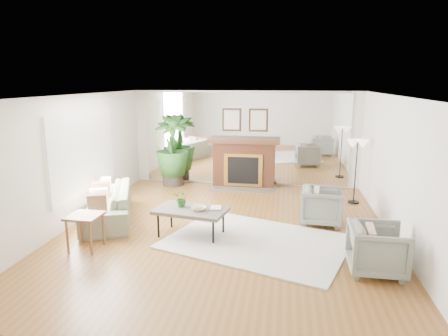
% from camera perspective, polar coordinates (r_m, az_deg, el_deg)
% --- Properties ---
extents(ground, '(7.00, 7.00, 0.00)m').
position_cam_1_polar(ground, '(7.59, 0.18, -8.95)').
color(ground, brown).
rests_on(ground, ground).
extents(wall_left, '(0.02, 7.00, 2.50)m').
position_cam_1_polar(wall_left, '(8.22, -20.90, 0.97)').
color(wall_left, silver).
rests_on(wall_left, ground).
extents(wall_right, '(0.02, 7.00, 2.50)m').
position_cam_1_polar(wall_right, '(7.40, 23.73, -0.46)').
color(wall_right, silver).
rests_on(wall_right, ground).
extents(wall_back, '(6.00, 0.02, 2.50)m').
position_cam_1_polar(wall_back, '(10.64, 3.03, 4.22)').
color(wall_back, silver).
rests_on(wall_back, ground).
extents(mirror_panel, '(5.40, 0.04, 2.40)m').
position_cam_1_polar(mirror_panel, '(10.62, 3.02, 4.21)').
color(mirror_panel, silver).
rests_on(mirror_panel, wall_back).
extents(window_panel, '(0.04, 2.40, 1.50)m').
position_cam_1_polar(window_panel, '(8.53, -19.47, 2.16)').
color(window_panel, '#B2E09E').
rests_on(window_panel, wall_left).
extents(fireplace, '(1.85, 0.83, 2.05)m').
position_cam_1_polar(fireplace, '(10.51, 2.86, 0.86)').
color(fireplace, brown).
rests_on(fireplace, ground).
extents(area_rug, '(3.53, 3.00, 0.03)m').
position_cam_1_polar(area_rug, '(7.08, 4.67, -10.46)').
color(area_rug, silver).
rests_on(area_rug, ground).
extents(coffee_table, '(1.37, 0.94, 0.50)m').
position_cam_1_polar(coffee_table, '(7.24, -4.76, -6.16)').
color(coffee_table, '#554E43').
rests_on(coffee_table, ground).
extents(sofa, '(1.61, 2.41, 0.66)m').
position_cam_1_polar(sofa, '(8.42, -16.32, -4.93)').
color(sofa, gray).
rests_on(sofa, ground).
extents(armchair_back, '(0.85, 0.83, 0.72)m').
position_cam_1_polar(armchair_back, '(8.07, 13.84, -5.29)').
color(armchair_back, gray).
rests_on(armchair_back, ground).
extents(armchair_front, '(0.81, 0.79, 0.73)m').
position_cam_1_polar(armchair_front, '(6.32, 21.07, -10.78)').
color(armchair_front, gray).
rests_on(armchair_front, ground).
extents(side_table, '(0.55, 0.55, 0.60)m').
position_cam_1_polar(side_table, '(7.04, -19.27, -7.07)').
color(side_table, brown).
rests_on(side_table, ground).
extents(potted_ficus, '(0.95, 0.95, 1.88)m').
position_cam_1_polar(potted_ficus, '(10.66, -7.43, 2.82)').
color(potted_ficus, '#2A251F').
rests_on(potted_ficus, ground).
extents(floor_lamp, '(0.48, 0.27, 1.47)m').
position_cam_1_polar(floor_lamp, '(9.42, 18.50, 2.59)').
color(floor_lamp, black).
rests_on(floor_lamp, ground).
extents(tabletop_plant, '(0.34, 0.32, 0.31)m').
position_cam_1_polar(tabletop_plant, '(7.33, -6.03, -4.35)').
color(tabletop_plant, '#2C5E22').
rests_on(tabletop_plant, coffee_table).
extents(fruit_bowl, '(0.29, 0.29, 0.07)m').
position_cam_1_polar(fruit_bowl, '(7.14, -3.66, -5.79)').
color(fruit_bowl, brown).
rests_on(fruit_bowl, coffee_table).
extents(book, '(0.21, 0.28, 0.02)m').
position_cam_1_polar(book, '(7.25, -1.92, -5.68)').
color(book, brown).
rests_on(book, coffee_table).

